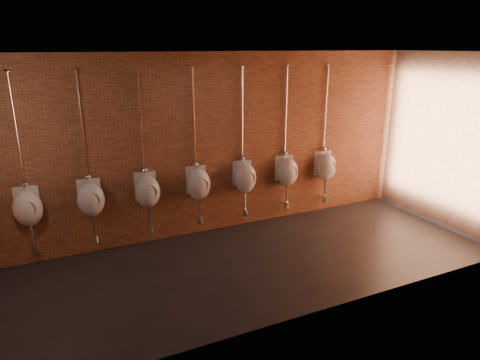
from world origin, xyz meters
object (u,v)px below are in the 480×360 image
(urinal_6, at_px, (326,166))
(urinal_4, at_px, (245,177))
(urinal_5, at_px, (287,172))
(urinal_1, at_px, (91,199))
(urinal_2, at_px, (147,191))
(urinal_3, at_px, (198,184))
(urinal_0, at_px, (28,207))

(urinal_6, bearing_deg, urinal_4, 180.00)
(urinal_5, bearing_deg, urinal_1, 180.00)
(urinal_2, distance_m, urinal_4, 1.80)
(urinal_4, height_order, urinal_5, same)
(urinal_3, bearing_deg, urinal_0, 180.00)
(urinal_1, height_order, urinal_2, same)
(urinal_4, xyz_separation_m, urinal_5, (0.90, 0.00, 0.00))
(urinal_1, relative_size, urinal_3, 1.00)
(urinal_3, bearing_deg, urinal_2, 180.00)
(urinal_1, relative_size, urinal_4, 1.00)
(urinal_2, bearing_deg, urinal_5, 0.00)
(urinal_0, xyz_separation_m, urinal_1, (0.90, 0.00, 0.00))
(urinal_0, xyz_separation_m, urinal_2, (1.80, 0.00, 0.00))
(urinal_0, height_order, urinal_6, same)
(urinal_4, height_order, urinal_6, same)
(urinal_2, bearing_deg, urinal_3, 0.00)
(urinal_0, bearing_deg, urinal_2, 0.00)
(urinal_3, distance_m, urinal_5, 1.80)
(urinal_5, bearing_deg, urinal_0, 180.00)
(urinal_0, relative_size, urinal_4, 1.00)
(urinal_1, height_order, urinal_5, same)
(urinal_0, bearing_deg, urinal_6, 0.00)
(urinal_2, xyz_separation_m, urinal_4, (1.80, 0.00, 0.00))
(urinal_5, bearing_deg, urinal_4, 180.00)
(urinal_2, height_order, urinal_3, same)
(urinal_2, bearing_deg, urinal_4, 0.00)
(urinal_1, xyz_separation_m, urinal_4, (2.70, 0.00, 0.00))
(urinal_2, height_order, urinal_6, same)
(urinal_1, height_order, urinal_4, same)
(urinal_1, relative_size, urinal_6, 1.00)
(urinal_0, xyz_separation_m, urinal_4, (3.60, 0.00, 0.00))
(urinal_2, bearing_deg, urinal_1, 180.00)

